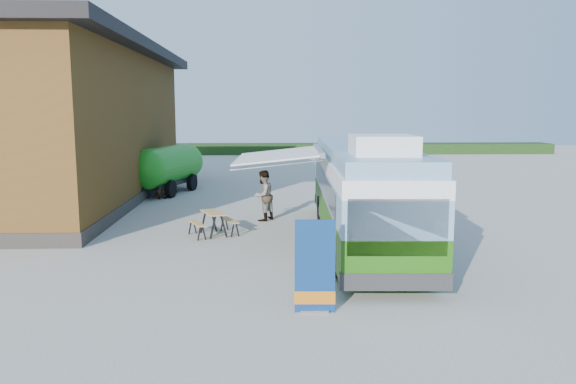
{
  "coord_description": "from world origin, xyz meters",
  "views": [
    {
      "loc": [
        -0.62,
        -17.67,
        4.38
      ],
      "look_at": [
        0.22,
        2.49,
        1.4
      ],
      "focal_mm": 35.0,
      "sensor_mm": 36.0,
      "label": 1
    }
  ],
  "objects_px": {
    "picnic_table": "(213,218)",
    "bus": "(363,189)",
    "banner": "(315,275)",
    "person_b": "(263,196)",
    "person_a": "(162,183)",
    "slurry_tanker": "(168,166)"
  },
  "relations": [
    {
      "from": "picnic_table",
      "to": "bus",
      "type": "bearing_deg",
      "value": -37.43
    },
    {
      "from": "bus",
      "to": "banner",
      "type": "bearing_deg",
      "value": -106.02
    },
    {
      "from": "picnic_table",
      "to": "person_b",
      "type": "xyz_separation_m",
      "value": [
        1.74,
        2.58,
        0.38
      ]
    },
    {
      "from": "person_a",
      "to": "person_b",
      "type": "relative_size",
      "value": 0.8
    },
    {
      "from": "slurry_tanker",
      "to": "person_b",
      "type": "bearing_deg",
      "value": -40.01
    },
    {
      "from": "bus",
      "to": "slurry_tanker",
      "type": "bearing_deg",
      "value": 128.6
    },
    {
      "from": "bus",
      "to": "slurry_tanker",
      "type": "distance_m",
      "value": 14.05
    },
    {
      "from": "banner",
      "to": "person_b",
      "type": "xyz_separation_m",
      "value": [
        -1.13,
        10.26,
        0.16
      ]
    },
    {
      "from": "picnic_table",
      "to": "person_b",
      "type": "height_order",
      "value": "person_b"
    },
    {
      "from": "bus",
      "to": "slurry_tanker",
      "type": "xyz_separation_m",
      "value": [
        -8.29,
        11.34,
        -0.35
      ]
    },
    {
      "from": "bus",
      "to": "banner",
      "type": "relative_size",
      "value": 5.94
    },
    {
      "from": "picnic_table",
      "to": "person_b",
      "type": "relative_size",
      "value": 0.93
    },
    {
      "from": "bus",
      "to": "picnic_table",
      "type": "relative_size",
      "value": 6.55
    },
    {
      "from": "bus",
      "to": "banner",
      "type": "xyz_separation_m",
      "value": [
        -2.14,
        -6.43,
        -0.94
      ]
    },
    {
      "from": "person_a",
      "to": "banner",
      "type": "bearing_deg",
      "value": -106.29
    },
    {
      "from": "person_a",
      "to": "bus",
      "type": "bearing_deg",
      "value": -86.29
    },
    {
      "from": "banner",
      "to": "person_b",
      "type": "bearing_deg",
      "value": 98.73
    },
    {
      "from": "slurry_tanker",
      "to": "person_a",
      "type": "bearing_deg",
      "value": -73.71
    },
    {
      "from": "bus",
      "to": "person_b",
      "type": "bearing_deg",
      "value": 133.0
    },
    {
      "from": "bus",
      "to": "slurry_tanker",
      "type": "height_order",
      "value": "bus"
    },
    {
      "from": "person_a",
      "to": "picnic_table",
      "type": "bearing_deg",
      "value": -105.79
    },
    {
      "from": "person_b",
      "to": "slurry_tanker",
      "type": "height_order",
      "value": "slurry_tanker"
    }
  ]
}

